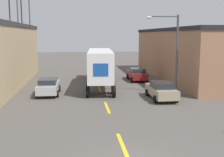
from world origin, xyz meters
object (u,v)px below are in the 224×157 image
(parked_car_right_mid, at_px, (161,90))
(parked_car_left_far, at_px, (48,86))
(street_lamp, at_px, (173,48))
(semi_truck, at_px, (100,64))
(parked_car_right_far, at_px, (137,74))

(parked_car_right_mid, bearing_deg, parked_car_left_far, 162.44)
(parked_car_left_far, bearing_deg, street_lamp, -7.84)
(semi_truck, distance_m, parked_car_right_mid, 8.47)
(parked_car_right_mid, relative_size, parked_car_left_far, 1.00)
(parked_car_right_mid, relative_size, street_lamp, 0.60)
(parked_car_right_far, xyz_separation_m, street_lamp, (1.42, -8.45, 3.48))
(semi_truck, bearing_deg, parked_car_right_far, 37.58)
(semi_truck, relative_size, street_lamp, 1.82)
(parked_car_right_mid, height_order, street_lamp, street_lamp)
(parked_car_right_far, bearing_deg, street_lamp, -80.50)
(street_lamp, bearing_deg, parked_car_left_far, 172.16)
(semi_truck, height_order, parked_car_right_far, semi_truck)
(street_lamp, bearing_deg, parked_car_right_far, 99.50)
(parked_car_left_far, xyz_separation_m, street_lamp, (11.18, -1.54, 3.48))
(parked_car_right_mid, height_order, parked_car_right_far, same)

